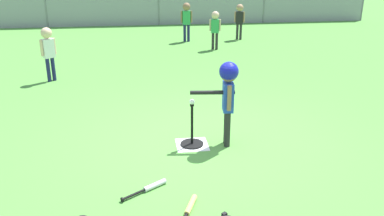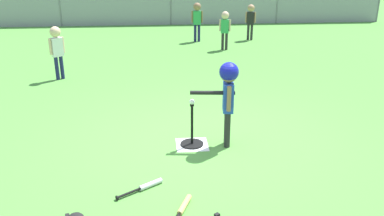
# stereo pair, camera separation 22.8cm
# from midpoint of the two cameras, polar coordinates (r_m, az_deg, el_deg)

# --- Properties ---
(ground_plane) EXTENTS (60.00, 60.00, 0.00)m
(ground_plane) POSITION_cam_midpoint_polar(r_m,az_deg,el_deg) (5.83, 2.36, -4.73)
(ground_plane) COLOR #51933D
(home_plate) EXTENTS (0.44, 0.44, 0.01)m
(home_plate) POSITION_cam_midpoint_polar(r_m,az_deg,el_deg) (5.74, 1.14, -5.11)
(home_plate) COLOR white
(home_plate) RESTS_ON ground_plane
(batting_tee) EXTENTS (0.32, 0.32, 0.60)m
(batting_tee) POSITION_cam_midpoint_polar(r_m,az_deg,el_deg) (5.70, 1.15, -4.33)
(batting_tee) COLOR black
(batting_tee) RESTS_ON ground_plane
(baseball_on_tee) EXTENTS (0.07, 0.07, 0.07)m
(baseball_on_tee) POSITION_cam_midpoint_polar(r_m,az_deg,el_deg) (5.49, 1.19, 0.85)
(baseball_on_tee) COLOR white
(baseball_on_tee) RESTS_ON batting_tee
(batter_child) EXTENTS (0.64, 0.34, 1.19)m
(batter_child) POSITION_cam_midpoint_polar(r_m,az_deg,el_deg) (5.45, 6.23, 2.87)
(batter_child) COLOR #262626
(batter_child) RESTS_ON ground_plane
(fielder_deep_left) EXTENTS (0.30, 0.21, 1.05)m
(fielder_deep_left) POSITION_cam_midpoint_polar(r_m,az_deg,el_deg) (11.35, 5.20, 11.40)
(fielder_deep_left) COLOR #262626
(fielder_deep_left) RESTS_ON ground_plane
(fielder_deep_right) EXTENTS (0.30, 0.21, 1.07)m
(fielder_deep_right) POSITION_cam_midpoint_polar(r_m,az_deg,el_deg) (12.80, 8.69, 12.38)
(fielder_deep_right) COLOR #262626
(fielder_deep_right) RESTS_ON ground_plane
(fielder_near_left) EXTENTS (0.28, 0.24, 1.12)m
(fielder_near_left) POSITION_cam_midpoint_polar(r_m,az_deg,el_deg) (8.95, -17.63, 8.27)
(fielder_near_left) COLOR #191E4C
(fielder_near_left) RESTS_ON ground_plane
(fielder_deep_center) EXTENTS (0.34, 0.23, 1.15)m
(fielder_deep_center) POSITION_cam_midpoint_polar(r_m,az_deg,el_deg) (12.43, 1.26, 12.59)
(fielder_deep_center) COLOR #191E4C
(fielder_deep_center) RESTS_ON ground_plane
(spare_bat_silver) EXTENTS (0.52, 0.38, 0.06)m
(spare_bat_silver) POSITION_cam_midpoint_polar(r_m,az_deg,el_deg) (4.75, -5.02, -10.80)
(spare_bat_silver) COLOR silver
(spare_bat_silver) RESTS_ON ground_plane
(spare_bat_wood) EXTENTS (0.31, 0.64, 0.06)m
(spare_bat_wood) POSITION_cam_midpoint_polar(r_m,az_deg,el_deg) (4.36, 0.18, -13.85)
(spare_bat_wood) COLOR #DBB266
(spare_bat_wood) RESTS_ON ground_plane
(outfield_fence) EXTENTS (16.06, 0.06, 1.15)m
(outfield_fence) POSITION_cam_midpoint_polar(r_m,az_deg,el_deg) (15.53, -2.53, 13.76)
(outfield_fence) COLOR slate
(outfield_fence) RESTS_ON ground_plane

